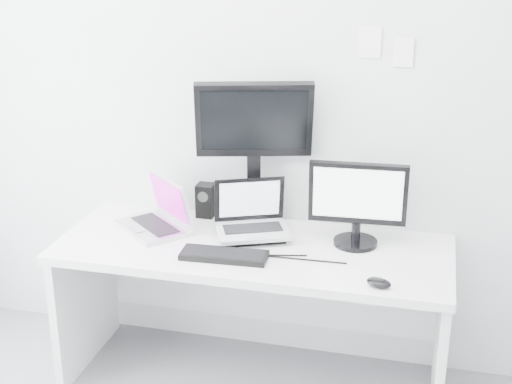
{
  "coord_description": "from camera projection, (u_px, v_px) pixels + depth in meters",
  "views": [
    {
      "loc": [
        0.76,
        -1.72,
        2.12
      ],
      "look_at": [
        0.02,
        1.23,
        1.0
      ],
      "focal_mm": 51.56,
      "sensor_mm": 36.0,
      "label": 1
    }
  ],
  "objects": [
    {
      "name": "speaker",
      "position": [
        206.0,
        200.0,
        3.67
      ],
      "size": [
        0.09,
        0.09,
        0.17
      ],
      "primitive_type": "cube",
      "rotation": [
        0.0,
        0.0,
        0.07
      ],
      "color": "black",
      "rests_on": "desk"
    },
    {
      "name": "mouse",
      "position": [
        379.0,
        283.0,
        2.97
      ],
      "size": [
        0.12,
        0.1,
        0.03
      ],
      "primitive_type": "ellipsoid",
      "rotation": [
        0.0,
        0.0,
        -0.35
      ],
      "color": "black",
      "rests_on": "desk"
    },
    {
      "name": "wall_note_0",
      "position": [
        370.0,
        42.0,
        3.26
      ],
      "size": [
        0.1,
        0.0,
        0.14
      ],
      "primitive_type": "cube",
      "color": "white",
      "rests_on": "back_wall"
    },
    {
      "name": "wall_note_1",
      "position": [
        403.0,
        52.0,
        3.24
      ],
      "size": [
        0.09,
        0.0,
        0.13
      ],
      "primitive_type": "cube",
      "color": "white",
      "rests_on": "back_wall"
    },
    {
      "name": "desk",
      "position": [
        253.0,
        316.0,
        3.48
      ],
      "size": [
        1.8,
        0.7,
        0.73
      ],
      "primitive_type": "cube",
      "color": "white",
      "rests_on": "ground"
    },
    {
      "name": "back_wall",
      "position": [
        271.0,
        96.0,
        3.46
      ],
      "size": [
        3.6,
        0.0,
        3.6
      ],
      "primitive_type": "plane",
      "rotation": [
        1.57,
        0.0,
        0.0
      ],
      "color": "silver",
      "rests_on": "ground"
    },
    {
      "name": "keyboard",
      "position": [
        224.0,
        255.0,
        3.23
      ],
      "size": [
        0.39,
        0.16,
        0.03
      ],
      "primitive_type": "cube",
      "rotation": [
        0.0,
        0.0,
        0.05
      ],
      "color": "black",
      "rests_on": "desk"
    },
    {
      "name": "macbook",
      "position": [
        151.0,
        204.0,
        3.48
      ],
      "size": [
        0.44,
        0.43,
        0.26
      ],
      "primitive_type": "cube",
      "rotation": [
        0.0,
        0.0,
        -0.72
      ],
      "color": "#B9B9BE",
      "rests_on": "desk"
    },
    {
      "name": "samsung_monitor",
      "position": [
        357.0,
        203.0,
        3.3
      ],
      "size": [
        0.45,
        0.23,
        0.4
      ],
      "primitive_type": "cube",
      "rotation": [
        0.0,
        0.0,
        0.06
      ],
      "color": "black",
      "rests_on": "desk"
    },
    {
      "name": "rear_monitor",
      "position": [
        254.0,
        152.0,
        3.46
      ],
      "size": [
        0.58,
        0.33,
        0.74
      ],
      "primitive_type": "cube",
      "rotation": [
        0.0,
        0.0,
        0.27
      ],
      "color": "black",
      "rests_on": "desk"
    },
    {
      "name": "dell_laptop",
      "position": [
        253.0,
        211.0,
        3.38
      ],
      "size": [
        0.41,
        0.37,
        0.28
      ],
      "primitive_type": "cube",
      "rotation": [
        0.0,
        0.0,
        0.41
      ],
      "color": "#BABCC1",
      "rests_on": "desk"
    }
  ]
}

